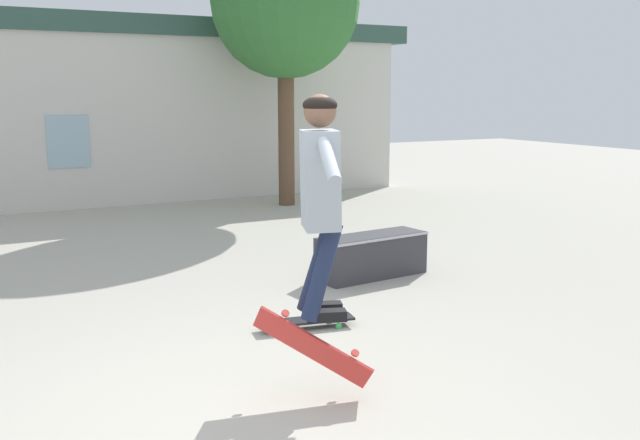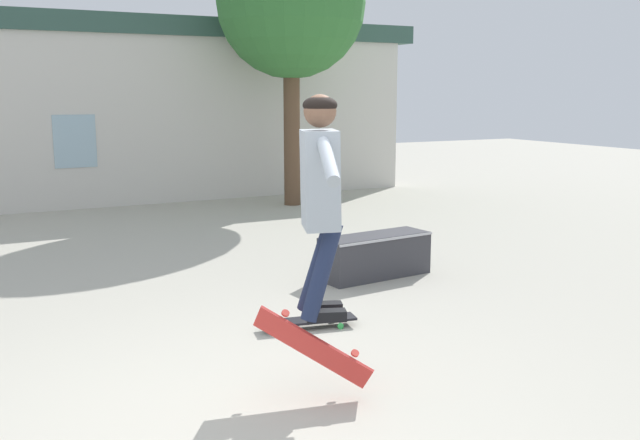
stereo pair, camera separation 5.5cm
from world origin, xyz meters
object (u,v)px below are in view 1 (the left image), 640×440
(tree_right, at_px, (285,5))
(skater, at_px, (320,188))
(skateboard_flipping, at_px, (313,347))
(skateboard_resting, at_px, (307,320))
(skate_ledge, at_px, (371,256))

(tree_right, bearing_deg, skater, -113.72)
(tree_right, xyz_separation_m, skater, (-3.30, -7.50, -2.08))
(skater, distance_m, skateboard_flipping, 1.07)
(tree_right, relative_size, skateboard_resting, 5.69)
(skateboard_flipping, bearing_deg, skateboard_resting, 103.94)
(skateboard_flipping, bearing_deg, skater, 42.95)
(skateboard_resting, bearing_deg, tree_right, -103.34)
(skater, xyz_separation_m, skateboard_flipping, (-0.06, -0.00, -1.06))
(skate_ledge, relative_size, skateboard_resting, 1.53)
(skateboard_flipping, height_order, skateboard_resting, skateboard_flipping)
(tree_right, bearing_deg, skateboard_flipping, -114.09)
(skate_ledge, bearing_deg, tree_right, 68.87)
(tree_right, relative_size, skater, 3.29)
(skateboard_resting, bearing_deg, skate_ledge, -128.63)
(skate_ledge, relative_size, skater, 0.89)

